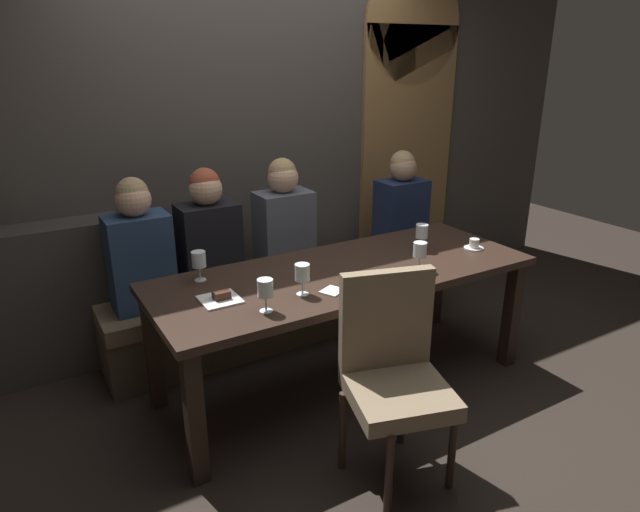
% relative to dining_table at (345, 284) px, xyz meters
% --- Properties ---
extents(ground, '(9.00, 9.00, 0.00)m').
position_rel_dining_table_xyz_m(ground, '(0.00, 0.00, -0.65)').
color(ground, black).
extents(back_wall_tiled, '(6.00, 0.12, 3.00)m').
position_rel_dining_table_xyz_m(back_wall_tiled, '(0.00, 1.22, 0.85)').
color(back_wall_tiled, '#423D38').
rests_on(back_wall_tiled, ground).
extents(arched_door, '(0.90, 0.05, 2.55)m').
position_rel_dining_table_xyz_m(arched_door, '(1.35, 1.15, 0.71)').
color(arched_door, olive).
rests_on(arched_door, ground).
extents(back_counter, '(1.10, 0.28, 0.95)m').
position_rel_dining_table_xyz_m(back_counter, '(-1.55, 1.04, -0.18)').
color(back_counter, '#38342F').
rests_on(back_counter, ground).
extents(dining_table, '(2.20, 0.84, 0.74)m').
position_rel_dining_table_xyz_m(dining_table, '(0.00, 0.00, 0.00)').
color(dining_table, black).
rests_on(dining_table, ground).
extents(banquette_bench, '(2.50, 0.44, 0.45)m').
position_rel_dining_table_xyz_m(banquette_bench, '(0.00, 0.70, -0.42)').
color(banquette_bench, '#4A3C2E').
rests_on(banquette_bench, ground).
extents(chair_near_side, '(0.55, 0.55, 0.98)m').
position_rel_dining_table_xyz_m(chair_near_side, '(-0.21, -0.72, -0.09)').
color(chair_near_side, '#302119').
rests_on(chair_near_side, ground).
extents(diner_redhead, '(0.36, 0.24, 0.79)m').
position_rel_dining_table_xyz_m(diner_redhead, '(-0.97, 0.72, 0.17)').
color(diner_redhead, navy).
rests_on(diner_redhead, banquette_bench).
extents(diner_bearded, '(0.36, 0.24, 0.81)m').
position_rel_dining_table_xyz_m(diner_bearded, '(-0.55, 0.70, 0.18)').
color(diner_bearded, black).
rests_on(diner_bearded, banquette_bench).
extents(diner_far_end, '(0.36, 0.24, 0.82)m').
position_rel_dining_table_xyz_m(diner_far_end, '(-0.03, 0.70, 0.18)').
color(diner_far_end, '#4C515B').
rests_on(diner_far_end, banquette_bench).
extents(diner_near_end, '(0.36, 0.24, 0.78)m').
position_rel_dining_table_xyz_m(diner_near_end, '(0.97, 0.72, 0.17)').
color(diner_near_end, '#192342').
rests_on(diner_near_end, banquette_bench).
extents(wine_glass_near_right, '(0.08, 0.08, 0.16)m').
position_rel_dining_table_xyz_m(wine_glass_near_right, '(0.59, 0.04, 0.20)').
color(wine_glass_near_right, silver).
rests_on(wine_glass_near_right, dining_table).
extents(wine_glass_far_right, '(0.08, 0.08, 0.16)m').
position_rel_dining_table_xyz_m(wine_glass_far_right, '(0.36, -0.22, 0.20)').
color(wine_glass_far_right, silver).
rests_on(wine_glass_far_right, dining_table).
extents(wine_glass_end_left, '(0.08, 0.08, 0.16)m').
position_rel_dining_table_xyz_m(wine_glass_end_left, '(-0.37, -0.18, 0.20)').
color(wine_glass_end_left, silver).
rests_on(wine_glass_end_left, dining_table).
extents(wine_glass_center_front, '(0.08, 0.08, 0.16)m').
position_rel_dining_table_xyz_m(wine_glass_center_front, '(-0.76, 0.27, 0.20)').
color(wine_glass_center_front, silver).
rests_on(wine_glass_center_front, dining_table).
extents(wine_glass_far_left, '(0.08, 0.08, 0.16)m').
position_rel_dining_table_xyz_m(wine_glass_far_left, '(-0.62, -0.26, 0.20)').
color(wine_glass_far_left, silver).
rests_on(wine_glass_far_left, dining_table).
extents(espresso_cup, '(0.12, 0.12, 0.06)m').
position_rel_dining_table_xyz_m(espresso_cup, '(0.89, -0.11, 0.11)').
color(espresso_cup, white).
rests_on(espresso_cup, dining_table).
extents(dessert_plate, '(0.19, 0.19, 0.05)m').
position_rel_dining_table_xyz_m(dessert_plate, '(-0.76, -0.03, 0.10)').
color(dessert_plate, white).
rests_on(dessert_plate, dining_table).
extents(folded_napkin, '(0.14, 0.14, 0.01)m').
position_rel_dining_table_xyz_m(folded_napkin, '(-0.22, -0.23, 0.09)').
color(folded_napkin, silver).
rests_on(folded_napkin, dining_table).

